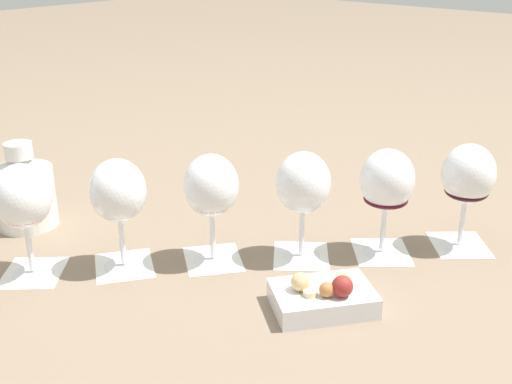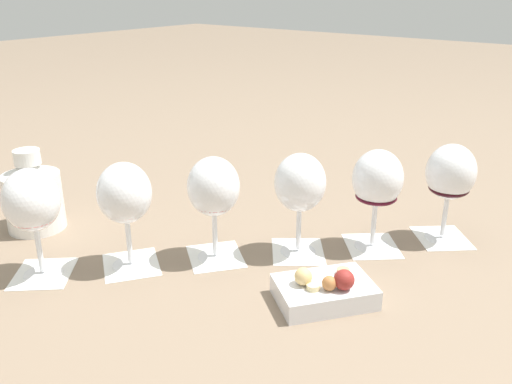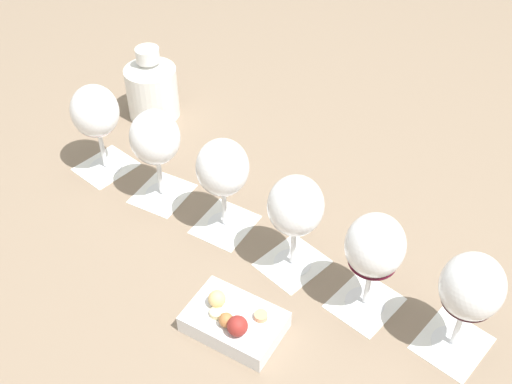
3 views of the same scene
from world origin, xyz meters
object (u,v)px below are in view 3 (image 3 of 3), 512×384
wine_glass_4 (375,249)px  wine_glass_0 (95,115)px  wine_glass_5 (471,290)px  ceramic_vase (152,87)px  wine_glass_3 (295,209)px  wine_glass_2 (223,171)px  snack_dish (234,321)px  wine_glass_1 (155,141)px

wine_glass_4 → wine_glass_0: bearing=-132.0°
wine_glass_0 → wine_glass_5: size_ratio=1.00×
wine_glass_4 → ceramic_vase: bearing=-149.1°
wine_glass_3 → wine_glass_5: same height
wine_glass_2 → ceramic_vase: (-0.38, -0.14, -0.06)m
ceramic_vase → wine_glass_2: bearing=19.5°
wine_glass_3 → wine_glass_4: size_ratio=1.00×
wine_glass_0 → wine_glass_4: size_ratio=1.00×
wine_glass_3 → ceramic_vase: wine_glass_3 is taller
wine_glass_2 → wine_glass_3: size_ratio=1.00×
snack_dish → wine_glass_4: bearing=97.1°
wine_glass_1 → snack_dish: wine_glass_1 is taller
wine_glass_4 → wine_glass_5: size_ratio=1.00×
wine_glass_0 → wine_glass_1: size_ratio=1.00×
wine_glass_0 → wine_glass_5: 0.77m
snack_dish → wine_glass_1: bearing=-161.4°
wine_glass_2 → wine_glass_4: (0.21, 0.22, 0.00)m
wine_glass_0 → wine_glass_4: (0.41, 0.46, 0.00)m
wine_glass_0 → snack_dish: bearing=27.9°
wine_glass_2 → snack_dish: (0.24, -0.00, -0.11)m
wine_glass_0 → wine_glass_1: (0.10, 0.12, 0.00)m
wine_glass_1 → wine_glass_0: bearing=-129.8°
wine_glass_4 → wine_glass_1: bearing=-132.8°
snack_dish → wine_glass_5: bearing=78.9°
wine_glass_3 → wine_glass_2: bearing=-134.6°
ceramic_vase → wine_glass_1: bearing=3.3°
wine_glass_2 → wine_glass_4: bearing=46.0°
wine_glass_2 → wine_glass_5: 0.46m
wine_glass_1 → wine_glass_3: same height
wine_glass_0 → ceramic_vase: 0.22m
wine_glass_2 → wine_glass_3: bearing=45.4°
wine_glass_0 → wine_glass_2: (0.20, 0.24, 0.00)m
ceramic_vase → snack_dish: ceramic_vase is taller
wine_glass_2 → wine_glass_5: size_ratio=1.00×
wine_glass_2 → ceramic_vase: 0.41m
wine_glass_4 → wine_glass_5: bearing=51.5°
wine_glass_4 → ceramic_vase: wine_glass_4 is taller
ceramic_vase → snack_dish: 0.64m
wine_glass_3 → wine_glass_5: size_ratio=1.00×
wine_glass_1 → wine_glass_4: 0.46m
wine_glass_0 → ceramic_vase: (-0.18, 0.10, -0.06)m
wine_glass_0 → wine_glass_4: bearing=48.0°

